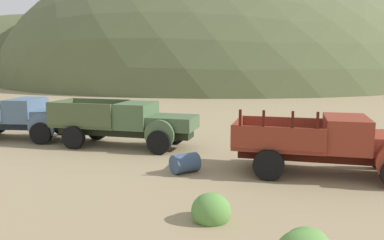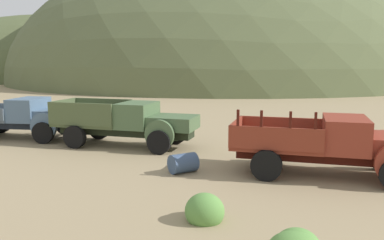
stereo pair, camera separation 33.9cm
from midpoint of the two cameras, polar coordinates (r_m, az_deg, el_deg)
hill_distant at (r=87.46m, az=-16.43°, el=5.91°), size 84.96×51.21×25.45m
hill_center at (r=71.67m, az=3.96°, el=5.71°), size 70.32×68.52×41.55m
truck_chalk_blue at (r=20.15m, az=-22.00°, el=0.37°), size 5.76×2.72×1.89m
truck_weathered_green at (r=16.98m, az=-7.76°, el=-0.44°), size 6.43×3.27×1.91m
truck_rust_red at (r=13.48m, az=21.26°, el=-3.37°), size 6.23×3.43×2.16m
oil_drum_foreground at (r=13.10m, az=-0.51°, el=-6.20°), size 1.08×1.02×0.63m
bush_front_left at (r=9.43m, az=2.84°, el=-12.86°), size 0.92×0.94×0.85m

